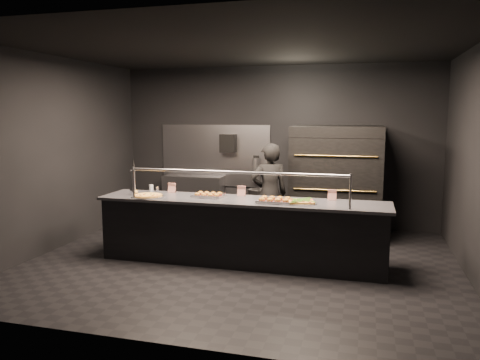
{
  "coord_description": "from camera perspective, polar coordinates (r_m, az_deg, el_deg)",
  "views": [
    {
      "loc": [
        1.68,
        -6.24,
        2.11
      ],
      "look_at": [
        -0.07,
        0.2,
        1.17
      ],
      "focal_mm": 35.0,
      "sensor_mm": 36.0,
      "label": 1
    }
  ],
  "objects": [
    {
      "name": "round_pizza",
      "position": [
        6.9,
        -11.15,
        -1.89
      ],
      "size": [
        0.48,
        0.48,
        0.03
      ],
      "color": "silver",
      "rests_on": "service_counter"
    },
    {
      "name": "tent_cards",
      "position": [
        6.82,
        0.74,
        -1.35
      ],
      "size": [
        2.53,
        0.04,
        0.15
      ],
      "color": "white",
      "rests_on": "service_counter"
    },
    {
      "name": "prep_shelf",
      "position": [
        9.31,
        -5.68,
        -2.25
      ],
      "size": [
        1.2,
        0.35,
        0.9
      ],
      "primitive_type": "cube",
      "color": "#99999E",
      "rests_on": "ground"
    },
    {
      "name": "slider_tray_a",
      "position": [
        6.78,
        -3.87,
        -1.84
      ],
      "size": [
        0.49,
        0.41,
        0.07
      ],
      "color": "silver",
      "rests_on": "service_counter"
    },
    {
      "name": "room",
      "position": [
        6.54,
        0.05,
        2.68
      ],
      "size": [
        6.04,
        6.0,
        3.0
      ],
      "color": "black",
      "rests_on": "ground"
    },
    {
      "name": "fire_extinguisher",
      "position": [
        8.94,
        1.97,
        1.3
      ],
      "size": [
        0.14,
        0.14,
        0.51
      ],
      "color": "#B2B2B7",
      "rests_on": "room"
    },
    {
      "name": "beer_tap",
      "position": [
        7.11,
        -12.79,
        -0.56
      ],
      "size": [
        0.14,
        0.19,
        0.53
      ],
      "color": "silver",
      "rests_on": "service_counter"
    },
    {
      "name": "service_counter",
      "position": [
        6.67,
        0.13,
        -6.23
      ],
      "size": [
        4.1,
        0.78,
        1.37
      ],
      "color": "black",
      "rests_on": "ground"
    },
    {
      "name": "slider_tray_b",
      "position": [
        6.36,
        4.27,
        -2.48
      ],
      "size": [
        0.52,
        0.42,
        0.08
      ],
      "color": "silver",
      "rests_on": "service_counter"
    },
    {
      "name": "towel_dispenser",
      "position": [
        9.02,
        -1.45,
        4.49
      ],
      "size": [
        0.3,
        0.2,
        0.35
      ],
      "primitive_type": "cube",
      "color": "black",
      "rests_on": "room"
    },
    {
      "name": "worker",
      "position": [
        7.62,
        3.59,
        -1.69
      ],
      "size": [
        0.71,
        0.62,
        1.65
      ],
      "primitive_type": "imported",
      "rotation": [
        0.0,
        0.0,
        3.59
      ],
      "color": "black",
      "rests_on": "ground"
    },
    {
      "name": "condiment_jar",
      "position": [
        7.33,
        -10.54,
        -1.02
      ],
      "size": [
        0.16,
        0.06,
        0.11
      ],
      "color": "silver",
      "rests_on": "service_counter"
    },
    {
      "name": "square_pizza",
      "position": [
        6.34,
        7.43,
        -2.66
      ],
      "size": [
        0.44,
        0.44,
        0.05
      ],
      "color": "silver",
      "rests_on": "service_counter"
    },
    {
      "name": "pizza_oven",
      "position": [
        8.23,
        11.71,
        -0.1
      ],
      "size": [
        1.5,
        1.23,
        1.91
      ],
      "color": "black",
      "rests_on": "ground"
    },
    {
      "name": "trash_bin",
      "position": [
        8.7,
        2.42,
        -3.52
      ],
      "size": [
        0.44,
        0.44,
        0.73
      ],
      "primitive_type": "cylinder",
      "color": "black",
      "rests_on": "ground"
    }
  ]
}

